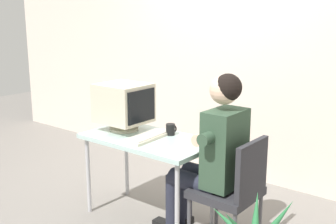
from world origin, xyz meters
TOP-DOWN VIEW (x-y plane):
  - ground_plane at (0.00, 0.00)m, footprint 12.00×12.00m
  - wall_back at (0.30, 1.40)m, footprint 8.00×0.10m
  - desk at (0.00, 0.00)m, footprint 1.11×0.60m
  - crt_monitor at (-0.31, 0.04)m, footprint 0.43×0.38m
  - keyboard at (0.02, -0.02)m, footprint 0.20×0.48m
  - office_chair at (0.81, 0.03)m, footprint 0.45×0.45m
  - person_seated at (0.62, 0.03)m, footprint 0.71×0.55m
  - desk_mug at (0.10, 0.18)m, footprint 0.08×0.09m

SIDE VIEW (x-z plane):
  - ground_plane at x=0.00m, z-range 0.00..0.00m
  - office_chair at x=0.81m, z-range 0.06..0.93m
  - desk at x=0.00m, z-range 0.30..1.03m
  - person_seated at x=0.62m, z-range 0.06..1.39m
  - keyboard at x=0.02m, z-range 0.73..0.76m
  - desk_mug at x=0.10m, z-range 0.73..0.82m
  - crt_monitor at x=-0.31m, z-range 0.76..1.18m
  - wall_back at x=0.30m, z-range 0.00..3.00m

